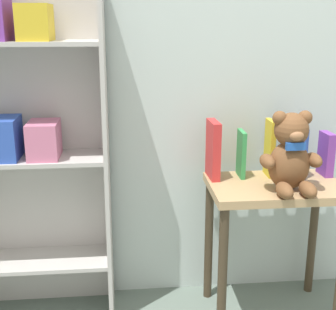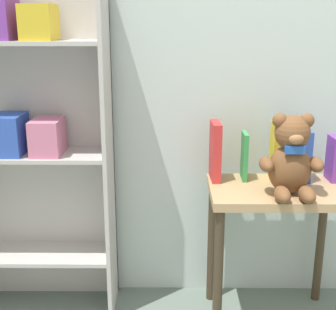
% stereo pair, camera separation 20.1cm
% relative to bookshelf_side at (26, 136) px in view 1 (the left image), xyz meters
% --- Properties ---
extents(wall_back, '(4.80, 0.06, 2.50)m').
position_rel_bookshelf_side_xyz_m(wall_back, '(0.87, 0.14, 0.40)').
color(wall_back, silver).
rests_on(wall_back, ground_plane).
extents(bookshelf_side, '(0.70, 0.26, 1.51)m').
position_rel_bookshelf_side_xyz_m(bookshelf_side, '(0.00, 0.00, 0.00)').
color(bookshelf_side, '#BCB7B2').
rests_on(bookshelf_side, ground_plane).
extents(display_table, '(0.58, 0.38, 0.64)m').
position_rel_bookshelf_side_xyz_m(display_table, '(1.08, -0.14, -0.33)').
color(display_table, tan).
rests_on(display_table, ground_plane).
extents(teddy_bear, '(0.26, 0.23, 0.33)m').
position_rel_bookshelf_side_xyz_m(teddy_bear, '(1.11, -0.22, -0.05)').
color(teddy_bear, brown).
rests_on(teddy_bear, display_table).
extents(book_standing_red, '(0.04, 0.15, 0.26)m').
position_rel_bookshelf_side_xyz_m(book_standing_red, '(0.82, -0.03, -0.07)').
color(book_standing_red, red).
rests_on(book_standing_red, display_table).
extents(book_standing_green, '(0.02, 0.11, 0.21)m').
position_rel_bookshelf_side_xyz_m(book_standing_green, '(0.95, -0.02, -0.10)').
color(book_standing_green, '#33934C').
rests_on(book_standing_green, display_table).
extents(book_standing_yellow, '(0.02, 0.11, 0.26)m').
position_rel_bookshelf_side_xyz_m(book_standing_yellow, '(1.08, -0.02, -0.07)').
color(book_standing_yellow, gold).
rests_on(book_standing_yellow, display_table).
extents(book_standing_blue, '(0.04, 0.14, 0.23)m').
position_rel_bookshelf_side_xyz_m(book_standing_blue, '(1.21, -0.03, -0.09)').
color(book_standing_blue, '#2D51B7').
rests_on(book_standing_blue, display_table).
extents(book_standing_purple, '(0.04, 0.11, 0.20)m').
position_rel_bookshelf_side_xyz_m(book_standing_purple, '(1.34, -0.04, -0.10)').
color(book_standing_purple, purple).
rests_on(book_standing_purple, display_table).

